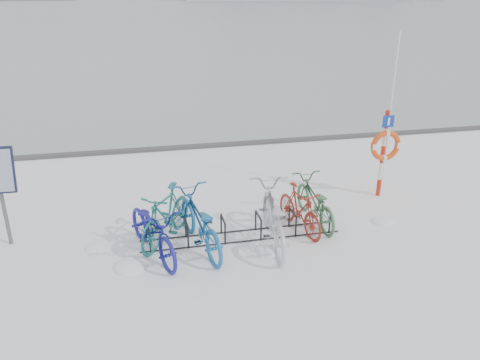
# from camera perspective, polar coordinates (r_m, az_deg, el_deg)

# --- Properties ---
(ground) EXTENTS (900.00, 900.00, 0.00)m
(ground) POSITION_cam_1_polar(r_m,az_deg,el_deg) (9.48, 0.10, -6.95)
(ground) COLOR white
(ground) RESTS_ON ground
(ice_sheet) EXTENTS (400.00, 298.00, 0.02)m
(ice_sheet) POSITION_cam_1_polar(r_m,az_deg,el_deg) (163.17, -12.37, 20.03)
(ice_sheet) COLOR #919CA4
(ice_sheet) RESTS_ON ground
(quay_edge) EXTENTS (400.00, 0.25, 0.10)m
(quay_edge) POSITION_cam_1_polar(r_m,az_deg,el_deg) (14.82, -4.79, 4.14)
(quay_edge) COLOR #3F3F42
(quay_edge) RESTS_ON ground
(bike_rack) EXTENTS (4.00, 0.48, 0.46)m
(bike_rack) POSITION_cam_1_polar(r_m,az_deg,el_deg) (9.40, 0.10, -5.98)
(bike_rack) COLOR black
(bike_rack) RESTS_ON ground
(lifebuoy_station) EXTENTS (0.73, 0.22, 3.82)m
(lifebuoy_station) POSITION_cam_1_polar(r_m,az_deg,el_deg) (11.33, 17.29, 4.03)
(lifebuoy_station) COLOR #B41F0E
(lifebuoy_station) RESTS_ON ground
(bike_0) EXTENTS (1.38, 2.19, 1.08)m
(bike_0) POSITION_cam_1_polar(r_m,az_deg,el_deg) (8.81, -10.58, -5.76)
(bike_0) COLOR navy
(bike_0) RESTS_ON ground
(bike_1) EXTENTS (1.47, 1.87, 1.13)m
(bike_1) POSITION_cam_1_polar(r_m,az_deg,el_deg) (9.24, -9.02, -4.09)
(bike_1) COLOR #1A6565
(bike_1) RESTS_ON ground
(bike_2) EXTENTS (1.20, 2.28, 1.14)m
(bike_2) POSITION_cam_1_polar(r_m,az_deg,el_deg) (8.91, -5.02, -4.90)
(bike_2) COLOR #185E99
(bike_2) RESTS_ON ground
(bike_3) EXTENTS (1.04, 2.34, 1.19)m
(bike_3) POSITION_cam_1_polar(r_m,az_deg,el_deg) (9.05, 4.02, -4.25)
(bike_3) COLOR #B3B4BC
(bike_3) RESTS_ON ground
(bike_4) EXTENTS (0.80, 1.67, 0.97)m
(bike_4) POSITION_cam_1_polar(r_m,az_deg,el_deg) (9.64, 7.29, -3.38)
(bike_4) COLOR maroon
(bike_4) RESTS_ON ground
(bike_5) EXTENTS (0.76, 1.93, 0.99)m
(bike_5) POSITION_cam_1_polar(r_m,az_deg,el_deg) (10.02, 9.07, -2.40)
(bike_5) COLOR #366942
(bike_5) RESTS_ON ground
(snow_drifts) EXTENTS (6.38, 1.86, 0.22)m
(snow_drifts) POSITION_cam_1_polar(r_m,az_deg,el_deg) (9.18, -2.49, -8.00)
(snow_drifts) COLOR white
(snow_drifts) RESTS_ON ground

